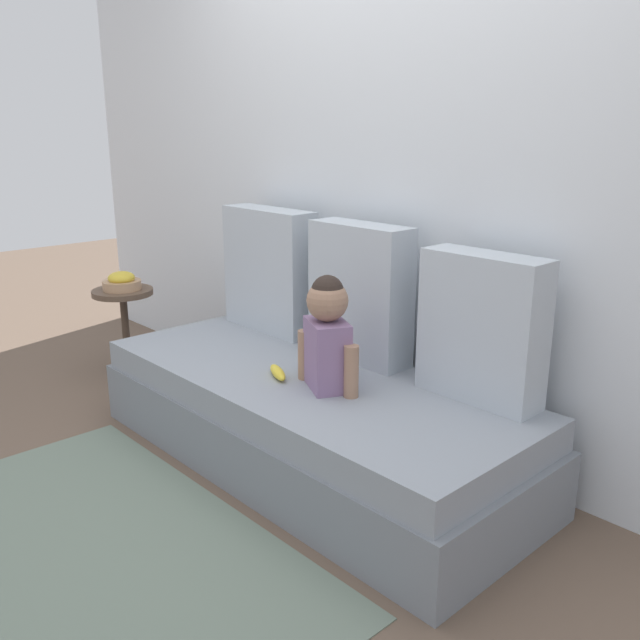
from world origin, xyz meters
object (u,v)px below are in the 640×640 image
throw_pillow_left (269,270)px  fruit_bowl (122,282)px  throw_pillow_right (482,328)px  toddler (327,333)px  throw_pillow_center (360,293)px  side_table (124,312)px  banana (278,372)px  couch (307,419)px

throw_pillow_left → fruit_bowl: bearing=-154.7°
throw_pillow_right → toddler: throw_pillow_right is taller
throw_pillow_left → throw_pillow_center: throw_pillow_left is taller
toddler → throw_pillow_center: bearing=114.6°
throw_pillow_right → side_table: throw_pillow_right is taller
throw_pillow_right → toddler: bearing=-143.6°
banana → fruit_bowl: size_ratio=0.83×
couch → fruit_bowl: size_ratio=9.65×
couch → banana: (-0.06, -0.10, 0.22)m
toddler → side_table: 1.60m
side_table → fruit_bowl: bearing=-90.0°
side_table → fruit_bowl: fruit_bowl is taller
throw_pillow_left → toddler: (0.77, -0.34, -0.08)m
couch → throw_pillow_right: bearing=26.4°
couch → side_table: 1.44m
banana → fruit_bowl: fruit_bowl is taller
side_table → fruit_bowl: (0.00, -0.00, 0.17)m
banana → side_table: side_table is taller
throw_pillow_center → throw_pillow_right: 0.62m
throw_pillow_center → fruit_bowl: 1.48m
throw_pillow_right → banana: 0.83m
throw_pillow_right → couch: bearing=-153.6°
throw_pillow_left → throw_pillow_right: throw_pillow_left is taller
banana → fruit_bowl: 1.37m
throw_pillow_left → throw_pillow_right: 1.23m
banana → throw_pillow_center: bearing=81.5°
toddler → fruit_bowl: 1.58m
couch → throw_pillow_center: bearing=90.0°
couch → throw_pillow_left: bearing=153.6°
toddler → throw_pillow_right: bearing=36.4°
throw_pillow_center → throw_pillow_right: (0.62, 0.00, -0.02)m
throw_pillow_right → toddler: 0.57m
couch → fruit_bowl: 1.47m
throw_pillow_center → throw_pillow_right: size_ratio=1.08×
throw_pillow_left → side_table: size_ratio=1.17×
throw_pillow_center → banana: (-0.06, -0.41, -0.27)m
fruit_bowl → throw_pillow_center: bearing=15.1°
toddler → side_table: bearing=-178.4°
throw_pillow_center → banana: size_ratio=3.47×
couch → toddler: 0.45m
throw_pillow_left → fruit_bowl: 0.91m
side_table → toddler: bearing=1.6°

